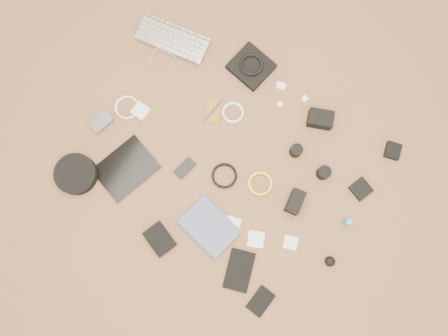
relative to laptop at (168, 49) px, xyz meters
The scene contains 34 objects.
room_shell 1.39m from the laptop, 34.36° to the right, with size 4.04×4.04×2.58m.
laptop is the anchor object (origin of this frame).
headphone_pouch 0.43m from the laptop, 18.63° to the left, with size 0.19×0.18×0.03m, color black.
headphones 0.43m from the laptop, 18.63° to the left, with size 0.12×0.12×0.02m, color black.
charger_a 0.61m from the laptop, 12.04° to the left, with size 0.03×0.03×0.03m, color silver.
charger_b 0.60m from the laptop, 12.01° to the left, with size 0.03×0.03×0.03m, color silver.
charger_c 0.74m from the laptop, 10.34° to the left, with size 0.03×0.03×0.03m, color silver.
charger_d 0.64m from the laptop, ahead, with size 0.03×0.03×0.02m, color silver.
dslr_camera 0.85m from the laptop, ahead, with size 0.12×0.08×0.07m, color black.
lens_pouch 1.23m from the laptop, ahead, with size 0.07×0.08×0.03m, color black.
notebook_olive 0.40m from the laptop, 22.81° to the right, with size 0.08×0.13×0.01m, color brown.
pen_blue 0.40m from the laptop, 22.81° to the right, with size 0.01×0.01×0.13m, color #161BB3.
cable_white_a 0.47m from the laptop, 14.22° to the right, with size 0.11×0.11×0.01m, color white.
lens_a 0.83m from the laptop, ahead, with size 0.06×0.06×0.06m, color black.
lens_b 1.00m from the laptop, ahead, with size 0.06×0.06×0.06m, color black.
card_reader 1.19m from the laptop, ahead, with size 0.09×0.09×0.02m, color black.
power_brick 0.36m from the laptop, 79.71° to the right, with size 0.07×0.07×0.03m, color silver.
cable_white_b 0.37m from the laptop, 91.21° to the right, with size 0.12×0.12×0.01m, color white.
cable_black 0.72m from the laptop, 34.79° to the right, with size 0.12×0.12×0.01m, color black.
cable_yellow 0.83m from the laptop, 24.90° to the right, with size 0.12×0.12×0.01m, color yellow.
flash 1.00m from the laptop, 20.01° to the right, with size 0.06×0.11×0.09m, color black.
lens_cleaner 1.24m from the laptop, 14.07° to the right, with size 0.03×0.03×0.09m, color teal.
battery_charger 0.50m from the laptop, 98.25° to the right, with size 0.07×0.11×0.03m, color #515155.
tablet 0.65m from the laptop, 75.73° to the right, with size 0.21×0.28×0.01m, color black.
phone 0.63m from the laptop, 49.80° to the right, with size 0.06×0.11×0.01m, color black.
filter_case_left 0.95m from the laptop, 38.23° to the right, with size 0.07×0.07×0.01m, color silver.
filter_case_mid 1.06m from the laptop, 33.94° to the right, with size 0.08×0.08×0.01m, color silver.
filter_case_right 1.15m from the laptop, 26.76° to the right, with size 0.06×0.06×0.01m, color silver.
air_blower 1.32m from the laptop, 22.09° to the right, with size 0.05×0.05×0.05m, color black.
headphone_case 0.78m from the laptop, 91.77° to the right, with size 0.20×0.20×0.05m, color black.
drive_case 0.96m from the laptop, 59.53° to the right, with size 0.14×0.10×0.04m, color black.
paperback 0.98m from the laptop, 49.70° to the right, with size 0.19×0.25×0.02m, color #455375.
notebook_black_a 1.16m from the laptop, 40.49° to the right, with size 0.12×0.19×0.01m, color black.
notebook_black_b 1.33m from the laptop, 38.27° to the right, with size 0.08×0.13×0.01m, color black.
Camera 1 is at (0.22, -0.32, 2.11)m, focal length 35.00 mm.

